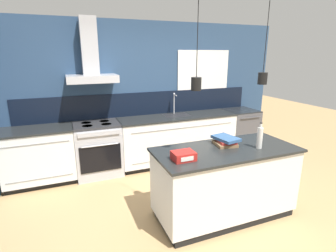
{
  "coord_description": "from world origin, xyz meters",
  "views": [
    {
      "loc": [
        -1.38,
        -2.68,
        2.03
      ],
      "look_at": [
        -0.06,
        0.61,
        1.05
      ],
      "focal_mm": 28.0,
      "sensor_mm": 36.0,
      "label": 1
    }
  ],
  "objects_px": {
    "dishwasher": "(239,131)",
    "book_stack": "(225,141)",
    "oven_range": "(98,149)",
    "red_supply_box": "(183,156)",
    "bottle_on_island": "(260,137)"
  },
  "relations": [
    {
      "from": "oven_range",
      "to": "bottle_on_island",
      "type": "xyz_separation_m",
      "value": [
        1.71,
        -1.96,
        0.59
      ]
    },
    {
      "from": "dishwasher",
      "to": "bottle_on_island",
      "type": "xyz_separation_m",
      "value": [
        -1.21,
        -1.97,
        0.59
      ]
    },
    {
      "from": "bottle_on_island",
      "to": "red_supply_box",
      "type": "distance_m",
      "value": 1.02
    },
    {
      "from": "dishwasher",
      "to": "book_stack",
      "type": "bearing_deg",
      "value": -131.61
    },
    {
      "from": "book_stack",
      "to": "red_supply_box",
      "type": "distance_m",
      "value": 0.75
    },
    {
      "from": "oven_range",
      "to": "bottle_on_island",
      "type": "height_order",
      "value": "bottle_on_island"
    },
    {
      "from": "oven_range",
      "to": "dishwasher",
      "type": "height_order",
      "value": "same"
    },
    {
      "from": "dishwasher",
      "to": "book_stack",
      "type": "height_order",
      "value": "book_stack"
    },
    {
      "from": "bottle_on_island",
      "to": "book_stack",
      "type": "height_order",
      "value": "bottle_on_island"
    },
    {
      "from": "dishwasher",
      "to": "red_supply_box",
      "type": "bearing_deg",
      "value": -138.65
    },
    {
      "from": "bottle_on_island",
      "to": "red_supply_box",
      "type": "bearing_deg",
      "value": 179.55
    },
    {
      "from": "book_stack",
      "to": "red_supply_box",
      "type": "xyz_separation_m",
      "value": [
        -0.7,
        -0.25,
        -0.01
      ]
    },
    {
      "from": "dishwasher",
      "to": "red_supply_box",
      "type": "relative_size",
      "value": 3.75
    },
    {
      "from": "oven_range",
      "to": "red_supply_box",
      "type": "xyz_separation_m",
      "value": [
        0.69,
        -1.95,
        0.5
      ]
    },
    {
      "from": "oven_range",
      "to": "bottle_on_island",
      "type": "relative_size",
      "value": 2.79
    }
  ]
}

